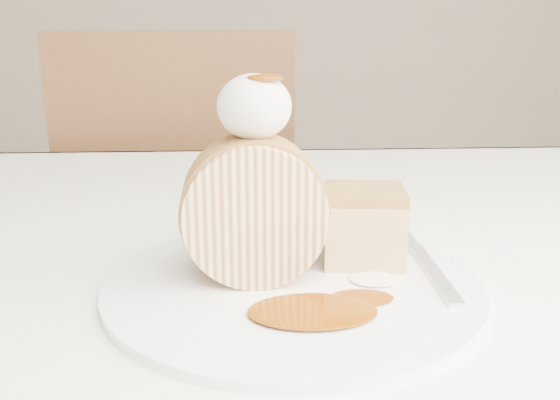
{
  "coord_description": "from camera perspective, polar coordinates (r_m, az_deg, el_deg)",
  "views": [
    {
      "loc": [
        0.01,
        -0.41,
        0.96
      ],
      "look_at": [
        0.04,
        0.07,
        0.82
      ],
      "focal_mm": 40.0,
      "sensor_mm": 36.0,
      "label": 1
    }
  ],
  "objects": [
    {
      "name": "table",
      "position": [
        0.68,
        -4.13,
        -10.45
      ],
      "size": [
        1.4,
        0.9,
        0.75
      ],
      "color": "white",
      "rests_on": "ground"
    },
    {
      "name": "chair_far",
      "position": [
        1.35,
        -9.46,
        -2.5
      ],
      "size": [
        0.52,
        0.52,
        0.95
      ],
      "rotation": [
        0.0,
        0.0,
        3.33
      ],
      "color": "brown",
      "rests_on": "ground"
    },
    {
      "name": "plate",
      "position": [
        0.51,
        1.18,
        -7.79
      ],
      "size": [
        0.34,
        0.34,
        0.01
      ],
      "primitive_type": "cylinder",
      "rotation": [
        0.0,
        0.0,
        -0.11
      ],
      "color": "white",
      "rests_on": "table"
    },
    {
      "name": "roulade_slice",
      "position": [
        0.5,
        -2.39,
        -0.95
      ],
      "size": [
        0.12,
        0.07,
        0.11
      ],
      "primitive_type": "cylinder",
      "rotation": [
        1.57,
        0.0,
        0.03
      ],
      "color": "beige",
      "rests_on": "plate"
    },
    {
      "name": "cake_chunk",
      "position": [
        0.55,
        7.64,
        -2.73
      ],
      "size": [
        0.07,
        0.07,
        0.06
      ],
      "primitive_type": "cube",
      "rotation": [
        0.0,
        0.0,
        -0.11
      ],
      "color": "#A3763D",
      "rests_on": "plate"
    },
    {
      "name": "whipped_cream",
      "position": [
        0.49,
        -2.37,
        8.52
      ],
      "size": [
        0.06,
        0.06,
        0.05
      ],
      "primitive_type": "ellipsoid",
      "color": "white",
      "rests_on": "roulade_slice"
    },
    {
      "name": "caramel_drizzle",
      "position": [
        0.48,
        -1.42,
        11.85
      ],
      "size": [
        0.03,
        0.02,
        0.01
      ],
      "primitive_type": "ellipsoid",
      "color": "#6E3204",
      "rests_on": "whipped_cream"
    },
    {
      "name": "caramel_pool",
      "position": [
        0.46,
        2.98,
        -10.09
      ],
      "size": [
        0.1,
        0.07,
        0.0
      ],
      "primitive_type": null,
      "rotation": [
        0.0,
        0.0,
        -0.11
      ],
      "color": "#6E3204",
      "rests_on": "plate"
    },
    {
      "name": "fork",
      "position": [
        0.54,
        13.82,
        -6.41
      ],
      "size": [
        0.03,
        0.18,
        0.0
      ],
      "primitive_type": "cube",
      "rotation": [
        0.0,
        0.0,
        -0.01
      ],
      "color": "silver",
      "rests_on": "plate"
    }
  ]
}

